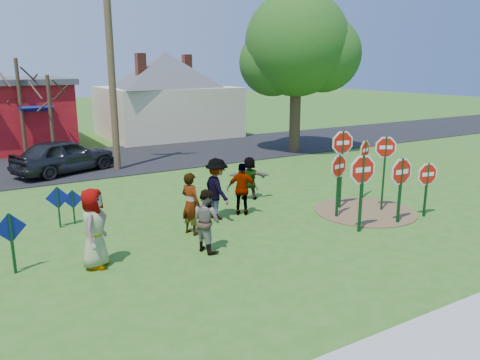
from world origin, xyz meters
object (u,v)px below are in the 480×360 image
at_px(utility_pole, 110,50).
at_px(leafy_tree, 299,50).
at_px(suv, 64,156).
at_px(person_b, 191,204).
at_px(stop_sign_b, 342,150).
at_px(person_a, 94,228).
at_px(stop_sign_d, 365,155).
at_px(stop_sign_a, 362,176).
at_px(stop_sign_c, 385,156).

height_order(utility_pole, leafy_tree, utility_pole).
relative_size(suv, leafy_tree, 0.53).
distance_m(person_b, utility_pole, 10.16).
xyz_separation_m(stop_sign_b, utility_pole, (-4.56, 9.51, 3.24)).
bearing_deg(person_a, stop_sign_d, -53.66).
xyz_separation_m(person_a, utility_pole, (3.48, 10.03, 4.25)).
distance_m(stop_sign_a, leafy_tree, 12.94).
bearing_deg(person_b, stop_sign_c, -120.53).
xyz_separation_m(stop_sign_d, person_b, (-6.72, -0.15, -0.69)).
height_order(stop_sign_a, suv, stop_sign_a).
height_order(stop_sign_d, utility_pole, utility_pole).
height_order(stop_sign_c, person_a, stop_sign_c).
distance_m(person_a, suv, 10.57).
relative_size(person_a, leafy_tree, 0.23).
bearing_deg(stop_sign_d, stop_sign_a, -155.74).
bearing_deg(leafy_tree, stop_sign_c, -112.33).
height_order(stop_sign_d, suv, stop_sign_d).
xyz_separation_m(stop_sign_a, suv, (-5.68, 11.91, -0.82)).
bearing_deg(person_b, stop_sign_b, -113.31).
xyz_separation_m(stop_sign_c, suv, (-7.74, 10.83, -1.01)).
distance_m(stop_sign_d, leafy_tree, 9.83).
bearing_deg(person_b, person_a, 87.21).
relative_size(stop_sign_d, leafy_tree, 0.26).
bearing_deg(utility_pole, suv, 167.97).
distance_m(stop_sign_b, person_b, 5.32).
bearing_deg(person_a, leafy_tree, -23.96).
xyz_separation_m(person_a, person_b, (2.84, 0.86, -0.07)).
bearing_deg(utility_pole, leafy_tree, -3.83).
distance_m(suv, leafy_tree, 12.64).
height_order(person_b, suv, person_b).
relative_size(stop_sign_d, person_b, 1.25).
bearing_deg(person_a, utility_pole, 11.18).
bearing_deg(stop_sign_c, utility_pole, 148.16).
relative_size(stop_sign_a, stop_sign_c, 0.93).
relative_size(stop_sign_b, suv, 0.62).
relative_size(stop_sign_b, leafy_tree, 0.33).
bearing_deg(suv, stop_sign_a, -175.76).
bearing_deg(person_a, stop_sign_b, -56.01).
relative_size(stop_sign_a, person_b, 1.34).
height_order(person_a, person_b, person_a).
bearing_deg(stop_sign_c, person_b, -161.08).
distance_m(person_a, leafy_tree, 16.67).
bearing_deg(stop_sign_c, person_a, -152.31).
bearing_deg(stop_sign_a, stop_sign_b, 69.65).
bearing_deg(person_a, person_b, -42.92).
distance_m(stop_sign_a, person_b, 4.80).
relative_size(person_b, leafy_tree, 0.21).
relative_size(stop_sign_c, utility_pole, 0.26).
height_order(person_a, leafy_tree, leafy_tree).
bearing_deg(stop_sign_b, person_b, -173.20).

